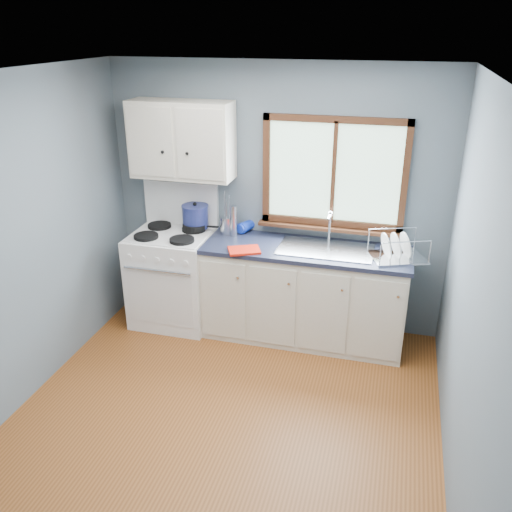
% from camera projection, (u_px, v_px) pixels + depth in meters
% --- Properties ---
extents(floor, '(3.20, 3.60, 0.02)m').
position_uv_depth(floor, '(218.00, 433.00, 4.01)').
color(floor, brown).
rests_on(floor, ground).
extents(ceiling, '(3.20, 3.60, 0.02)m').
position_uv_depth(ceiling, '(205.00, 76.00, 3.01)').
color(ceiling, white).
rests_on(ceiling, wall_back).
extents(wall_back, '(3.20, 0.02, 2.50)m').
position_uv_depth(wall_back, '(276.00, 199.00, 5.12)').
color(wall_back, slate).
rests_on(wall_back, ground).
extents(wall_front, '(3.20, 0.02, 2.50)m').
position_uv_depth(wall_front, '(42.00, 497.00, 1.91)').
color(wall_front, slate).
rests_on(wall_front, ground).
extents(wall_left, '(0.02, 3.60, 2.50)m').
position_uv_depth(wall_left, '(1.00, 255.00, 3.90)').
color(wall_left, slate).
rests_on(wall_left, ground).
extents(wall_right, '(0.02, 3.60, 2.50)m').
position_uv_depth(wall_right, '(476.00, 312.00, 3.13)').
color(wall_right, slate).
rests_on(wall_right, ground).
extents(gas_range, '(0.76, 0.69, 1.36)m').
position_uv_depth(gas_range, '(173.00, 275.00, 5.34)').
color(gas_range, white).
rests_on(gas_range, floor).
extents(base_cabinets, '(1.85, 0.60, 0.88)m').
position_uv_depth(base_cabinets, '(304.00, 298.00, 5.08)').
color(base_cabinets, beige).
rests_on(base_cabinets, floor).
extents(countertop, '(1.89, 0.64, 0.04)m').
position_uv_depth(countertop, '(306.00, 250.00, 4.89)').
color(countertop, black).
rests_on(countertop, base_cabinets).
extents(sink, '(0.84, 0.46, 0.44)m').
position_uv_depth(sink, '(325.00, 256.00, 4.86)').
color(sink, silver).
rests_on(sink, countertop).
extents(window, '(1.36, 0.10, 1.03)m').
position_uv_depth(window, '(333.00, 181.00, 4.86)').
color(window, '#9EC6A8').
rests_on(window, wall_back).
extents(upper_cabinets, '(0.95, 0.35, 0.70)m').
position_uv_depth(upper_cabinets, '(182.00, 140.00, 4.94)').
color(upper_cabinets, beige).
rests_on(upper_cabinets, wall_back).
extents(skillet, '(0.36, 0.26, 0.05)m').
position_uv_depth(skillet, '(195.00, 226.00, 5.22)').
color(skillet, black).
rests_on(skillet, gas_range).
extents(stockpot, '(0.34, 0.34, 0.25)m').
position_uv_depth(stockpot, '(195.00, 216.00, 5.21)').
color(stockpot, navy).
rests_on(stockpot, gas_range).
extents(utensil_crock, '(0.15, 0.15, 0.42)m').
position_uv_depth(utensil_crock, '(227.00, 225.00, 5.18)').
color(utensil_crock, silver).
rests_on(utensil_crock, countertop).
extents(thermos, '(0.07, 0.07, 0.30)m').
position_uv_depth(thermos, '(234.00, 221.00, 5.09)').
color(thermos, silver).
rests_on(thermos, countertop).
extents(soap_bottle, '(0.14, 0.14, 0.28)m').
position_uv_depth(soap_bottle, '(240.00, 221.00, 5.12)').
color(soap_bottle, '#112EAC').
rests_on(soap_bottle, countertop).
extents(dish_towel, '(0.33, 0.30, 0.02)m').
position_uv_depth(dish_towel, '(244.00, 250.00, 4.80)').
color(dish_towel, red).
rests_on(dish_towel, countertop).
extents(dish_rack, '(0.54, 0.48, 0.23)m').
position_uv_depth(dish_rack, '(397.00, 252.00, 4.64)').
color(dish_rack, silver).
rests_on(dish_rack, countertop).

